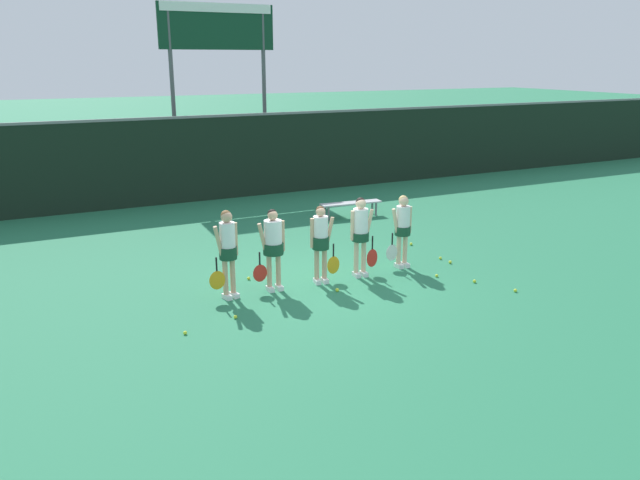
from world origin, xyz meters
TOP-DOWN VIEW (x-y plane):
  - ground_plane at (0.00, 0.00)m, footprint 140.00×140.00m
  - fence_windscreen at (0.00, 8.63)m, footprint 60.00×0.08m
  - scoreboard at (1.25, 10.45)m, footprint 4.00×0.15m
  - bench_courtside at (3.23, 4.57)m, footprint 1.87×0.51m
  - player_0 at (-2.00, -0.04)m, footprint 0.63×0.34m
  - player_1 at (-1.07, -0.03)m, footprint 0.69×0.41m
  - player_2 at (-0.03, -0.05)m, footprint 0.62×0.35m
  - player_3 at (0.90, -0.05)m, footprint 0.63×0.36m
  - player_4 at (2.01, 0.06)m, footprint 0.64×0.35m
  - tennis_ball_0 at (3.15, -0.24)m, footprint 0.07×0.07m
  - tennis_ball_1 at (0.02, -0.68)m, footprint 0.07×0.07m
  - tennis_ball_2 at (3.13, 0.11)m, footprint 0.07×0.07m
  - tennis_ball_3 at (-2.23, -1.06)m, footprint 0.07×0.07m
  - tennis_ball_4 at (3.17, 1.36)m, footprint 0.07×0.07m
  - tennis_ball_5 at (2.81, -1.48)m, footprint 0.07×0.07m
  - tennis_ball_6 at (1.14, 0.22)m, footprint 0.07×0.07m
  - tennis_ball_7 at (2.32, -0.85)m, footprint 0.07×0.07m
  - tennis_ball_8 at (3.19, -2.26)m, footprint 0.07×0.07m
  - tennis_ball_9 at (-3.21, -1.33)m, footprint 0.06×0.06m
  - tennis_ball_10 at (-1.32, 0.75)m, footprint 0.07×0.07m

SIDE VIEW (x-z plane):
  - ground_plane at x=0.00m, z-range 0.00..0.00m
  - tennis_ball_9 at x=-3.21m, z-range 0.00..0.06m
  - tennis_ball_7 at x=2.32m, z-range 0.00..0.07m
  - tennis_ball_2 at x=3.13m, z-range 0.00..0.07m
  - tennis_ball_3 at x=-2.23m, z-range 0.00..0.07m
  - tennis_ball_8 at x=3.19m, z-range 0.00..0.07m
  - tennis_ball_10 at x=-1.32m, z-range 0.00..0.07m
  - tennis_ball_4 at x=3.17m, z-range 0.00..0.07m
  - tennis_ball_5 at x=2.81m, z-range 0.00..0.07m
  - tennis_ball_0 at x=3.15m, z-range 0.00..0.07m
  - tennis_ball_6 at x=1.14m, z-range 0.00..0.07m
  - tennis_ball_1 at x=0.02m, z-range 0.00..0.07m
  - bench_courtside at x=3.23m, z-range 0.16..0.60m
  - player_2 at x=-0.03m, z-range 0.13..1.75m
  - player_4 at x=2.01m, z-range 0.14..1.76m
  - player_1 at x=-1.07m, z-range 0.15..1.81m
  - player_3 at x=0.90m, z-range 0.16..1.87m
  - player_0 at x=-2.00m, z-range 0.15..1.89m
  - fence_windscreen at x=0.00m, z-range 0.01..2.76m
  - scoreboard at x=1.25m, z-range 1.81..8.07m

